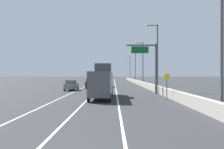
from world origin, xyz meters
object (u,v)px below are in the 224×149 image
at_px(overhead_sign_gantry, 151,62).
at_px(car_gray_3, 71,85).
at_px(lamp_post_right_near, 219,26).
at_px(lamp_post_right_second, 156,53).
at_px(car_white_0, 100,80).
at_px(car_green_1, 94,79).
at_px(car_black_4, 91,84).
at_px(speed_advisory_sign, 167,85).
at_px(lamp_post_right_third, 142,61).
at_px(box_truck, 102,82).
at_px(lamp_post_right_fifth, 130,66).
at_px(lamp_post_right_fourth, 135,64).
at_px(car_blue_2, 107,83).
at_px(car_silver_5, 103,78).

xyz_separation_m(overhead_sign_gantry, car_gray_3, (-13.36, 6.43, -3.79)).
relative_size(overhead_sign_gantry, lamp_post_right_near, 0.65).
relative_size(lamp_post_right_second, car_white_0, 2.37).
xyz_separation_m(car_green_1, car_gray_3, (-0.36, -42.40, -0.01)).
height_order(overhead_sign_gantry, car_black_4, overhead_sign_gantry).
xyz_separation_m(overhead_sign_gantry, speed_advisory_sign, (0.44, -7.33, -2.96)).
relative_size(lamp_post_right_third, car_green_1, 2.72).
distance_m(lamp_post_right_second, box_truck, 13.86).
bearing_deg(lamp_post_right_fifth, lamp_post_right_fourth, -89.17).
xyz_separation_m(speed_advisory_sign, car_white_0, (-10.39, 43.78, -0.82)).
distance_m(lamp_post_right_third, car_blue_2, 13.68).
bearing_deg(overhead_sign_gantry, box_truck, -142.74).
xyz_separation_m(overhead_sign_gantry, car_green_1, (-13.01, 48.83, -3.79)).
distance_m(lamp_post_right_fifth, car_black_4, 54.86).
relative_size(overhead_sign_gantry, car_blue_2, 1.65).
xyz_separation_m(speed_advisory_sign, lamp_post_right_fifth, (1.37, 72.33, 4.76)).
relative_size(speed_advisory_sign, car_gray_3, 0.66).
bearing_deg(lamp_post_right_third, car_black_4, -134.05).
bearing_deg(box_truck, speed_advisory_sign, -14.22).
distance_m(lamp_post_right_fourth, car_gray_3, 41.73).
bearing_deg(car_silver_5, speed_advisory_sign, -81.36).
distance_m(lamp_post_right_second, car_green_1, 47.15).
bearing_deg(car_gray_3, car_black_4, 60.73).
distance_m(lamp_post_right_third, car_silver_5, 42.24).
relative_size(lamp_post_right_fourth, box_truck, 1.25).
distance_m(lamp_post_right_near, car_blue_2, 33.75).
bearing_deg(lamp_post_right_fourth, box_truck, -100.42).
height_order(lamp_post_right_third, box_truck, lamp_post_right_third).
bearing_deg(lamp_post_right_fifth, car_white_0, -112.40).
height_order(car_green_1, box_truck, box_truck).
height_order(lamp_post_right_fifth, car_green_1, lamp_post_right_fifth).
height_order(lamp_post_right_third, car_silver_5, lamp_post_right_third).
bearing_deg(car_black_4, lamp_post_right_fifth, 77.11).
height_order(car_blue_2, car_black_4, car_black_4).
bearing_deg(lamp_post_right_second, car_black_4, 148.15).
bearing_deg(car_white_0, car_silver_5, 91.07).
height_order(speed_advisory_sign, car_gray_3, speed_advisory_sign).
xyz_separation_m(car_green_1, box_truck, (5.89, -54.25, 1.06)).
xyz_separation_m(lamp_post_right_fifth, box_truck, (-8.93, -70.41, -4.52)).
height_order(overhead_sign_gantry, speed_advisory_sign, overhead_sign_gantry).
bearing_deg(lamp_post_right_fifth, lamp_post_right_second, -90.19).
xyz_separation_m(lamp_post_right_third, car_silver_5, (-12.47, 39.99, -5.46)).
height_order(speed_advisory_sign, car_blue_2, speed_advisory_sign).
distance_m(overhead_sign_gantry, lamp_post_right_fourth, 44.87).
xyz_separation_m(lamp_post_right_near, car_white_0, (-12.02, 52.32, -5.58)).
xyz_separation_m(overhead_sign_gantry, lamp_post_right_second, (1.61, 4.35, 1.79)).
bearing_deg(lamp_post_right_third, lamp_post_right_fifth, 90.26).
xyz_separation_m(speed_advisory_sign, car_gray_3, (-13.81, 13.76, -0.83)).
relative_size(overhead_sign_gantry, lamp_post_right_fifth, 0.65).
xyz_separation_m(lamp_post_right_second, box_truck, (-8.73, -9.76, -4.52)).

